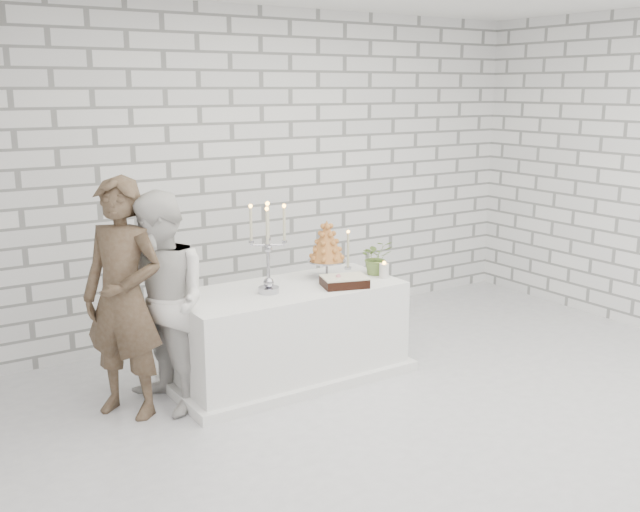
{
  "coord_description": "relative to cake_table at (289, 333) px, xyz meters",
  "views": [
    {
      "loc": [
        -3.26,
        -3.53,
        2.28
      ],
      "look_at": [
        -0.38,
        0.91,
        1.05
      ],
      "focal_mm": 40.8,
      "sensor_mm": 36.0,
      "label": 1
    }
  ],
  "objects": [
    {
      "name": "ground",
      "position": [
        0.48,
        -1.21,
        -0.38
      ],
      "size": [
        6.0,
        5.0,
        0.01
      ],
      "primitive_type": "cube",
      "color": "silver",
      "rests_on": "ground"
    },
    {
      "name": "wall_back",
      "position": [
        0.48,
        1.29,
        1.12
      ],
      "size": [
        6.0,
        0.01,
        3.0
      ],
      "primitive_type": "cube",
      "color": "white",
      "rests_on": "ground"
    },
    {
      "name": "cake_table",
      "position": [
        0.0,
        0.0,
        0.0
      ],
      "size": [
        1.8,
        0.8,
        0.75
      ],
      "primitive_type": "cube",
      "color": "white",
      "rests_on": "ground"
    },
    {
      "name": "groom",
      "position": [
        -1.29,
        0.06,
        0.48
      ],
      "size": [
        0.7,
        0.74,
        1.7
      ],
      "primitive_type": "imported",
      "rotation": [
        0.0,
        0.0,
        -0.91
      ],
      "color": "#463322",
      "rests_on": "ground"
    },
    {
      "name": "bride",
      "position": [
        -1.06,
        -0.03,
        0.42
      ],
      "size": [
        0.71,
        0.85,
        1.59
      ],
      "primitive_type": "imported",
      "rotation": [
        0.0,
        0.0,
        -1.42
      ],
      "color": "white",
      "rests_on": "ground"
    },
    {
      "name": "candelabra",
      "position": [
        -0.2,
        -0.05,
        0.73
      ],
      "size": [
        0.35,
        0.35,
        0.7
      ],
      "primitive_type": null,
      "rotation": [
        0.0,
        0.0,
        0.25
      ],
      "color": "#A6A5B0",
      "rests_on": "cake_table"
    },
    {
      "name": "croquembouche",
      "position": [
        0.41,
        0.08,
        0.62
      ],
      "size": [
        0.37,
        0.37,
        0.48
      ],
      "primitive_type": null,
      "rotation": [
        0.0,
        0.0,
        -0.2
      ],
      "color": "#9B5620",
      "rests_on": "cake_table"
    },
    {
      "name": "chocolate_cake",
      "position": [
        0.39,
        -0.21,
        0.42
      ],
      "size": [
        0.4,
        0.34,
        0.08
      ],
      "primitive_type": "cube",
      "rotation": [
        0.0,
        0.0,
        -0.29
      ],
      "color": "black",
      "rests_on": "cake_table"
    },
    {
      "name": "pillar_candle",
      "position": [
        0.81,
        -0.18,
        0.44
      ],
      "size": [
        0.09,
        0.09,
        0.12
      ],
      "primitive_type": "cylinder",
      "rotation": [
        0.0,
        0.0,
        -0.12
      ],
      "color": "white",
      "rests_on": "cake_table"
    },
    {
      "name": "extra_taper",
      "position": [
        0.73,
        0.23,
        0.54
      ],
      "size": [
        0.08,
        0.08,
        0.32
      ],
      "primitive_type": "cylinder",
      "rotation": [
        0.0,
        0.0,
        -0.34
      ],
      "color": "beige",
      "rests_on": "cake_table"
    },
    {
      "name": "flowers",
      "position": [
        0.83,
        -0.04,
        0.52
      ],
      "size": [
        0.33,
        0.3,
        0.29
      ],
      "primitive_type": "imported",
      "rotation": [
        0.0,
        0.0,
        -0.33
      ],
      "color": "#557A32",
      "rests_on": "cake_table"
    }
  ]
}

